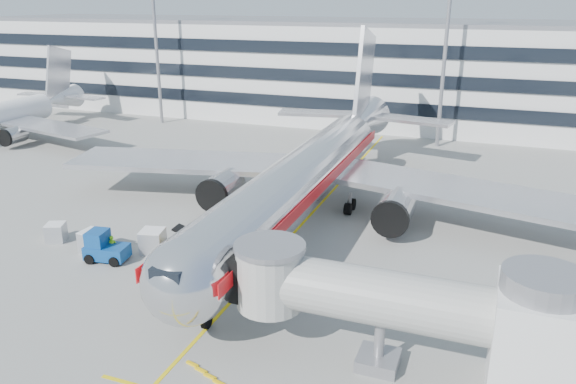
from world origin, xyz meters
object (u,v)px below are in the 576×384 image
(cargo_container_front, at_px, (153,241))
(main_jet, at_px, (310,172))
(cargo_container_left, at_px, (93,241))
(belt_loader, at_px, (198,250))
(ramp_worker, at_px, (113,247))
(cargo_container_right, at_px, (56,232))
(baggage_tug, at_px, (104,248))

(cargo_container_front, bearing_deg, main_jet, 51.87)
(cargo_container_left, bearing_deg, belt_loader, 12.80)
(main_jet, xyz_separation_m, cargo_container_left, (-13.49, -13.25, -3.34))
(ramp_worker, bearing_deg, belt_loader, -5.21)
(belt_loader, xyz_separation_m, cargo_container_right, (-12.54, -1.23, 0.07))
(ramp_worker, bearing_deg, main_jet, 25.09)
(main_jet, distance_m, belt_loader, 12.98)
(belt_loader, distance_m, baggage_tug, 7.11)
(cargo_container_front, relative_size, ramp_worker, 1.16)
(main_jet, height_order, cargo_container_left, main_jet)
(baggage_tug, height_order, cargo_container_front, baggage_tug)
(baggage_tug, xyz_separation_m, cargo_container_front, (2.62, 2.54, -0.10))
(main_jet, xyz_separation_m, cargo_container_front, (-9.10, -11.60, -3.30))
(cargo_container_left, height_order, ramp_worker, ramp_worker)
(belt_loader, distance_m, cargo_container_front, 3.93)
(belt_loader, height_order, baggage_tug, belt_loader)
(ramp_worker, bearing_deg, baggage_tug, -147.16)
(belt_loader, relative_size, ramp_worker, 2.86)
(cargo_container_left, bearing_deg, cargo_container_right, 171.21)
(belt_loader, bearing_deg, cargo_container_front, -176.62)
(baggage_tug, distance_m, ramp_worker, 0.65)
(main_jet, relative_size, belt_loader, 9.87)
(cargo_container_left, xyz_separation_m, cargo_container_right, (-4.23, 0.65, -0.13))
(baggage_tug, relative_size, cargo_container_left, 1.90)
(cargo_container_right, distance_m, ramp_worker, 6.42)
(cargo_container_right, bearing_deg, main_jet, 35.40)
(baggage_tug, bearing_deg, ramp_worker, 57.79)
(baggage_tug, xyz_separation_m, cargo_container_left, (-1.77, 0.88, -0.14))
(baggage_tug, relative_size, ramp_worker, 1.87)
(belt_loader, xyz_separation_m, baggage_tug, (-6.54, -2.77, 0.33))
(main_jet, relative_size, cargo_container_right, 27.04)
(baggage_tug, distance_m, cargo_container_right, 6.20)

